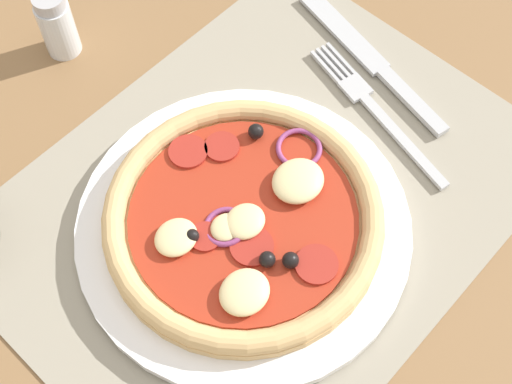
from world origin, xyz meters
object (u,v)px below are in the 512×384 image
(fork, at_px, (371,106))
(plate, at_px, (244,227))
(pizza, at_px, (244,218))
(pepper_shaker, at_px, (57,25))
(knife, at_px, (370,58))

(fork, bearing_deg, plate, 104.15)
(pizza, height_order, pepper_shaker, pepper_shaker)
(fork, bearing_deg, knife, -35.99)
(fork, bearing_deg, pepper_shaker, 42.64)
(pizza, distance_m, fork, 0.17)
(plate, xyz_separation_m, pizza, (0.00, -0.00, 0.02))
(pizza, relative_size, pepper_shaker, 3.30)
(fork, xyz_separation_m, knife, (0.04, 0.04, 0.00))
(plate, bearing_deg, knife, 9.78)
(pizza, height_order, knife, pizza)
(plate, xyz_separation_m, fork, (0.17, 0.00, -0.00))
(plate, relative_size, pepper_shaker, 4.02)
(plate, distance_m, fork, 0.17)
(pizza, height_order, fork, pizza)
(knife, xyz_separation_m, pepper_shaker, (-0.18, 0.22, 0.03))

